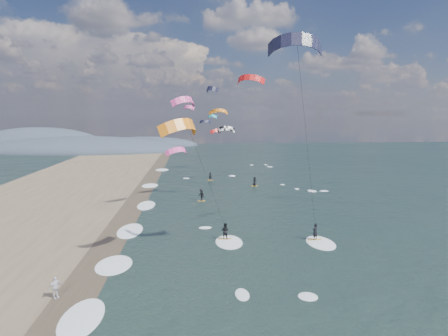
{
  "coord_description": "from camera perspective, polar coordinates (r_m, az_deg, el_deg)",
  "views": [
    {
      "loc": [
        -4.01,
        -23.65,
        12.23
      ],
      "look_at": [
        -1.0,
        12.0,
        7.0
      ],
      "focal_mm": 30.0,
      "sensor_mm": 36.0,
      "label": 1
    }
  ],
  "objects": [
    {
      "name": "kitesurfer_near_a",
      "position": [
        30.55,
        11.85,
        11.69
      ],
      "size": [
        7.72,
        8.54,
        18.56
      ],
      "color": "gold",
      "rests_on": "ground"
    },
    {
      "name": "coastal_hills",
      "position": [
        138.25,
        -22.01,
        2.64
      ],
      "size": [
        80.0,
        41.0,
        15.0
      ],
      "color": "#3D4756",
      "rests_on": "ground"
    },
    {
      "name": "bg_kite_field",
      "position": [
        75.8,
        -2.03,
        8.26
      ],
      "size": [
        13.07,
        74.37,
        11.37
      ],
      "color": "red",
      "rests_on": "ground"
    },
    {
      "name": "kitesurfer_near_b",
      "position": [
        31.22,
        -3.39,
        0.3
      ],
      "size": [
        6.89,
        9.13,
        12.59
      ],
      "color": "gold",
      "rests_on": "ground"
    },
    {
      "name": "beach_walker",
      "position": [
        28.45,
        -24.33,
        -16.26
      ],
      "size": [
        0.87,
        0.89,
        1.5
      ],
      "primitive_type": "imported",
      "rotation": [
        0.0,
        0.0,
        0.81
      ],
      "color": "silver",
      "rests_on": "ground"
    },
    {
      "name": "ground",
      "position": [
        26.93,
        4.51,
        -18.73
      ],
      "size": [
        260.0,
        260.0,
        0.0
      ],
      "primitive_type": "plane",
      "color": "black",
      "rests_on": "ground"
    },
    {
      "name": "shoreline_surf",
      "position": [
        40.87,
        -14.35,
        -9.36
      ],
      "size": [
        2.4,
        79.4,
        0.11
      ],
      "color": "white",
      "rests_on": "ground"
    },
    {
      "name": "far_kitesurfers",
      "position": [
        58.13,
        -0.74,
        -2.98
      ],
      "size": [
        10.43,
        17.1,
        1.76
      ],
      "color": "gold",
      "rests_on": "ground"
    },
    {
      "name": "wet_sand_strip",
      "position": [
        36.68,
        -17.48,
        -11.55
      ],
      "size": [
        3.0,
        240.0,
        0.0
      ],
      "primitive_type": "cube",
      "color": "#382D23",
      "rests_on": "ground"
    }
  ]
}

